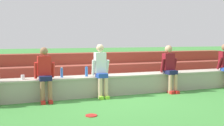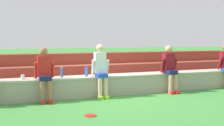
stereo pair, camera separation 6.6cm
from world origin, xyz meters
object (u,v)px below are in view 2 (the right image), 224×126
(person_left_of_center, at_px, (45,73))
(person_right_of_center, at_px, (170,67))
(person_center, at_px, (101,69))
(water_bottle_center_gap, at_px, (86,72))
(plastic_cup_middle, at_px, (23,77))
(water_bottle_near_left, at_px, (62,73))
(frisbee, at_px, (90,115))

(person_left_of_center, relative_size, person_right_of_center, 0.98)
(person_center, xyz_separation_m, water_bottle_center_gap, (-0.34, 0.26, -0.08))
(person_left_of_center, height_order, person_right_of_center, person_right_of_center)
(person_center, relative_size, water_bottle_center_gap, 5.19)
(person_right_of_center, distance_m, plastic_cup_middle, 4.18)
(person_right_of_center, xyz_separation_m, water_bottle_near_left, (-3.17, 0.32, -0.07))
(person_right_of_center, bearing_deg, frisbee, -150.73)
(person_right_of_center, relative_size, water_bottle_near_left, 5.02)
(person_right_of_center, bearing_deg, water_bottle_near_left, 174.22)
(water_bottle_near_left, bearing_deg, person_center, -15.79)
(person_left_of_center, height_order, frisbee, person_left_of_center)
(person_left_of_center, bearing_deg, frisbee, -66.96)
(person_right_of_center, distance_m, frisbee, 3.44)
(person_center, bearing_deg, water_bottle_center_gap, 142.21)
(plastic_cup_middle, height_order, frisbee, plastic_cup_middle)
(person_left_of_center, height_order, water_bottle_center_gap, person_left_of_center)
(person_right_of_center, height_order, frisbee, person_right_of_center)
(person_center, relative_size, water_bottle_near_left, 5.18)
(water_bottle_center_gap, relative_size, plastic_cup_middle, 2.33)
(person_left_of_center, height_order, water_bottle_near_left, person_left_of_center)
(plastic_cup_middle, bearing_deg, person_center, -7.91)
(person_left_of_center, xyz_separation_m, plastic_cup_middle, (-0.52, 0.27, -0.12))
(water_bottle_near_left, bearing_deg, water_bottle_center_gap, -2.24)
(water_bottle_center_gap, xyz_separation_m, plastic_cup_middle, (-1.68, 0.02, -0.07))
(water_bottle_near_left, relative_size, frisbee, 1.15)
(frisbee, bearing_deg, water_bottle_center_gap, 77.12)
(person_center, relative_size, person_right_of_center, 1.03)
(person_left_of_center, distance_m, frisbee, 1.97)
(person_center, height_order, water_bottle_center_gap, person_center)
(plastic_cup_middle, bearing_deg, water_bottle_near_left, 0.42)
(water_bottle_center_gap, relative_size, water_bottle_near_left, 1.00)
(person_center, relative_size, plastic_cup_middle, 12.07)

